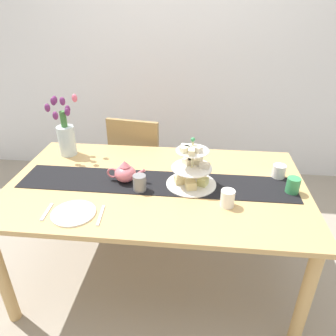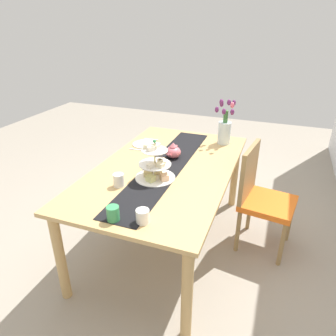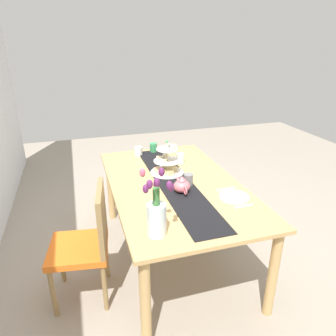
{
  "view_description": "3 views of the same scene",
  "coord_description": "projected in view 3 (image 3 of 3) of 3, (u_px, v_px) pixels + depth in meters",
  "views": [
    {
      "loc": [
        0.24,
        -1.63,
        1.74
      ],
      "look_at": [
        0.07,
        0.02,
        0.84
      ],
      "focal_mm": 33.81,
      "sensor_mm": 36.0,
      "label": 1
    },
    {
      "loc": [
        2.1,
        0.81,
        1.83
      ],
      "look_at": [
        0.07,
        0.05,
        0.78
      ],
      "focal_mm": 33.07,
      "sensor_mm": 36.0,
      "label": 2
    },
    {
      "loc": [
        -2.25,
        0.74,
        1.87
      ],
      "look_at": [
        0.1,
        0.03,
        0.84
      ],
      "focal_mm": 33.28,
      "sensor_mm": 36.0,
      "label": 3
    }
  ],
  "objects": [
    {
      "name": "fork_left",
      "position": [
        244.0,
        206.0,
        2.24
      ],
      "size": [
        0.02,
        0.15,
        0.01
      ],
      "primitive_type": "cube",
      "rotation": [
        0.0,
        0.0,
        0.06
      ],
      "color": "silver",
      "rests_on": "dining_table"
    },
    {
      "name": "mug_white_text",
      "position": [
        180.0,
        158.0,
        3.02
      ],
      "size": [
        0.08,
        0.08,
        0.09
      ],
      "primitive_type": "cylinder",
      "color": "white",
      "rests_on": "dining_table"
    },
    {
      "name": "tiered_cake_stand",
      "position": [
        167.0,
        163.0,
        2.77
      ],
      "size": [
        0.3,
        0.3,
        0.3
      ],
      "color": "beige",
      "rests_on": "table_runner"
    },
    {
      "name": "cream_jug",
      "position": [
        139.0,
        151.0,
        3.22
      ],
      "size": [
        0.08,
        0.08,
        0.08
      ],
      "primitive_type": "cylinder",
      "color": "white",
      "rests_on": "dining_table"
    },
    {
      "name": "teapot",
      "position": [
        182.0,
        186.0,
        2.43
      ],
      "size": [
        0.24,
        0.13,
        0.14
      ],
      "color": "#D66B75",
      "rests_on": "table_runner"
    },
    {
      "name": "chair_left",
      "position": [
        88.0,
        240.0,
        2.28
      ],
      "size": [
        0.48,
        0.48,
        0.91
      ],
      "color": "olive",
      "rests_on": "ground_plane"
    },
    {
      "name": "mug_orange",
      "position": [
        153.0,
        148.0,
        3.3
      ],
      "size": [
        0.08,
        0.08,
        0.09
      ],
      "primitive_type": "cylinder",
      "color": "#389356",
      "rests_on": "dining_table"
    },
    {
      "name": "knife_left",
      "position": [
        226.0,
        189.0,
        2.5
      ],
      "size": [
        0.03,
        0.17,
        0.01
      ],
      "primitive_type": "cube",
      "rotation": [
        0.0,
        0.0,
        0.1
      ],
      "color": "silver",
      "rests_on": "dining_table"
    },
    {
      "name": "table_runner",
      "position": [
        174.0,
        182.0,
        2.62
      ],
      "size": [
        1.66,
        0.29,
        0.0
      ],
      "primitive_type": "cube",
      "color": "black",
      "rests_on": "dining_table"
    },
    {
      "name": "ground_plane",
      "position": [
        174.0,
        255.0,
        2.9
      ],
      "size": [
        8.0,
        8.0,
        0.0
      ],
      "primitive_type": "plane",
      "color": "gray"
    },
    {
      "name": "dining_table",
      "position": [
        174.0,
        192.0,
        2.65
      ],
      "size": [
        1.8,
        1.05,
        0.75
      ],
      "color": "tan",
      "rests_on": "ground_plane"
    },
    {
      "name": "dinner_plate_left",
      "position": [
        234.0,
        197.0,
        2.37
      ],
      "size": [
        0.23,
        0.23,
        0.01
      ],
      "primitive_type": "cylinder",
      "color": "white",
      "rests_on": "dining_table"
    },
    {
      "name": "mug_grey",
      "position": [
        188.0,
        180.0,
        2.55
      ],
      "size": [
        0.08,
        0.08,
        0.09
      ],
      "primitive_type": "cylinder",
      "color": "slate",
      "rests_on": "table_runner"
    },
    {
      "name": "tulip_vase",
      "position": [
        157.0,
        213.0,
        1.87
      ],
      "size": [
        0.18,
        0.19,
        0.43
      ],
      "color": "silver",
      "rests_on": "dining_table"
    }
  ]
}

